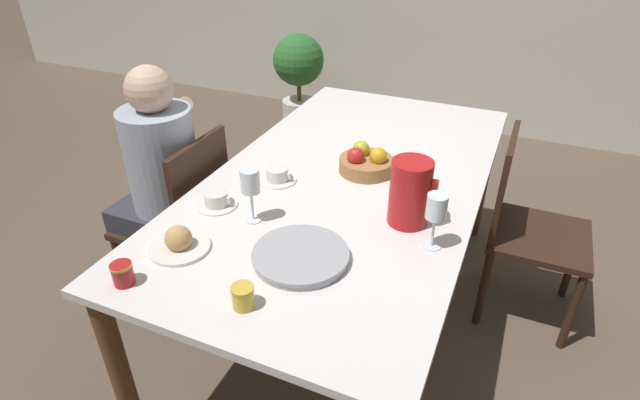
{
  "coord_description": "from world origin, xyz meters",
  "views": [
    {
      "loc": [
        0.61,
        -1.69,
        1.73
      ],
      "look_at": [
        0.0,
        -0.29,
        0.8
      ],
      "focal_mm": 28.0,
      "sensor_mm": 36.0,
      "label": 1
    }
  ],
  "objects_px": {
    "fruit_bowl": "(366,162)",
    "potted_plant": "(299,70)",
    "person_seated": "(159,174)",
    "chair_person_side": "(184,219)",
    "teacup_across": "(277,176)",
    "wine_glass_water": "(436,209)",
    "jam_jar_red": "(244,296)",
    "jam_jar_amber": "(123,273)",
    "teacup_near_person": "(217,200)",
    "serving_tray": "(301,256)",
    "red_pitcher": "(410,192)",
    "wine_glass_juice": "(250,184)",
    "bread_plate": "(179,242)",
    "chair_opposite": "(525,225)"
  },
  "relations": [
    {
      "from": "fruit_bowl",
      "to": "potted_plant",
      "type": "xyz_separation_m",
      "value": [
        -1.26,
        1.97,
        -0.32
      ]
    },
    {
      "from": "wine_glass_water",
      "to": "fruit_bowl",
      "type": "bearing_deg",
      "value": 132.26
    },
    {
      "from": "red_pitcher",
      "to": "wine_glass_water",
      "type": "bearing_deg",
      "value": -44.72
    },
    {
      "from": "wine_glass_water",
      "to": "teacup_near_person",
      "type": "xyz_separation_m",
      "value": [
        -0.78,
        -0.07,
        -0.12
      ]
    },
    {
      "from": "serving_tray",
      "to": "teacup_across",
      "type": "bearing_deg",
      "value": 125.71
    },
    {
      "from": "jam_jar_amber",
      "to": "chair_person_side",
      "type": "bearing_deg",
      "value": 116.7
    },
    {
      "from": "person_seated",
      "to": "jam_jar_amber",
      "type": "xyz_separation_m",
      "value": [
        0.42,
        -0.66,
        0.09
      ]
    },
    {
      "from": "wine_glass_water",
      "to": "wine_glass_juice",
      "type": "height_order",
      "value": "wine_glass_juice"
    },
    {
      "from": "teacup_near_person",
      "to": "potted_plant",
      "type": "relative_size",
      "value": 0.2
    },
    {
      "from": "person_seated",
      "to": "teacup_near_person",
      "type": "distance_m",
      "value": 0.48
    },
    {
      "from": "wine_glass_water",
      "to": "teacup_near_person",
      "type": "distance_m",
      "value": 0.79
    },
    {
      "from": "chair_person_side",
      "to": "wine_glass_water",
      "type": "relative_size",
      "value": 4.53
    },
    {
      "from": "chair_opposite",
      "to": "wine_glass_water",
      "type": "distance_m",
      "value": 0.87
    },
    {
      "from": "jam_jar_amber",
      "to": "fruit_bowl",
      "type": "xyz_separation_m",
      "value": [
        0.42,
        0.95,
        0.0
      ]
    },
    {
      "from": "person_seated",
      "to": "teacup_across",
      "type": "bearing_deg",
      "value": -83.11
    },
    {
      "from": "wine_glass_water",
      "to": "jam_jar_red",
      "type": "bearing_deg",
      "value": -130.39
    },
    {
      "from": "chair_person_side",
      "to": "chair_opposite",
      "type": "relative_size",
      "value": 1.0
    },
    {
      "from": "wine_glass_juice",
      "to": "potted_plant",
      "type": "bearing_deg",
      "value": 112.37
    },
    {
      "from": "teacup_near_person",
      "to": "jam_jar_amber",
      "type": "height_order",
      "value": "jam_jar_amber"
    },
    {
      "from": "red_pitcher",
      "to": "wine_glass_juice",
      "type": "xyz_separation_m",
      "value": [
        -0.5,
        -0.21,
        0.03
      ]
    },
    {
      "from": "teacup_across",
      "to": "fruit_bowl",
      "type": "height_order",
      "value": "fruit_bowl"
    },
    {
      "from": "potted_plant",
      "to": "bread_plate",
      "type": "bearing_deg",
      "value": -71.94
    },
    {
      "from": "serving_tray",
      "to": "jam_jar_amber",
      "type": "distance_m",
      "value": 0.53
    },
    {
      "from": "red_pitcher",
      "to": "wine_glass_juice",
      "type": "height_order",
      "value": "red_pitcher"
    },
    {
      "from": "serving_tray",
      "to": "bread_plate",
      "type": "bearing_deg",
      "value": -164.66
    },
    {
      "from": "fruit_bowl",
      "to": "person_seated",
      "type": "bearing_deg",
      "value": -161.47
    },
    {
      "from": "wine_glass_juice",
      "to": "serving_tray",
      "type": "xyz_separation_m",
      "value": [
        0.25,
        -0.14,
        -0.13
      ]
    },
    {
      "from": "potted_plant",
      "to": "chair_person_side",
      "type": "bearing_deg",
      "value": -77.43
    },
    {
      "from": "wine_glass_juice",
      "to": "teacup_across",
      "type": "relative_size",
      "value": 1.32
    },
    {
      "from": "teacup_across",
      "to": "jam_jar_red",
      "type": "bearing_deg",
      "value": -69.64
    },
    {
      "from": "wine_glass_water",
      "to": "jam_jar_red",
      "type": "xyz_separation_m",
      "value": [
        -0.41,
        -0.49,
        -0.1
      ]
    },
    {
      "from": "wine_glass_juice",
      "to": "jam_jar_red",
      "type": "distance_m",
      "value": 0.45
    },
    {
      "from": "wine_glass_water",
      "to": "jam_jar_amber",
      "type": "xyz_separation_m",
      "value": [
        -0.79,
        -0.54,
        -0.1
      ]
    },
    {
      "from": "serving_tray",
      "to": "bread_plate",
      "type": "xyz_separation_m",
      "value": [
        -0.38,
        -0.11,
        0.01
      ]
    },
    {
      "from": "jam_jar_red",
      "to": "potted_plant",
      "type": "xyz_separation_m",
      "value": [
        -1.22,
        2.86,
        -0.32
      ]
    },
    {
      "from": "chair_person_side",
      "to": "jam_jar_red",
      "type": "height_order",
      "value": "chair_person_side"
    },
    {
      "from": "red_pitcher",
      "to": "serving_tray",
      "type": "distance_m",
      "value": 0.44
    },
    {
      "from": "person_seated",
      "to": "jam_jar_amber",
      "type": "relative_size",
      "value": 16.77
    },
    {
      "from": "teacup_across",
      "to": "serving_tray",
      "type": "xyz_separation_m",
      "value": [
        0.3,
        -0.42,
        -0.01
      ]
    },
    {
      "from": "person_seated",
      "to": "wine_glass_water",
      "type": "xyz_separation_m",
      "value": [
        1.21,
        -0.12,
        0.2
      ]
    },
    {
      "from": "chair_person_side",
      "to": "teacup_across",
      "type": "bearing_deg",
      "value": -83.14
    },
    {
      "from": "red_pitcher",
      "to": "bread_plate",
      "type": "bearing_deg",
      "value": -144.65
    },
    {
      "from": "wine_glass_water",
      "to": "jam_jar_red",
      "type": "distance_m",
      "value": 0.65
    },
    {
      "from": "wine_glass_juice",
      "to": "teacup_near_person",
      "type": "xyz_separation_m",
      "value": [
        -0.17,
        0.03,
        -0.12
      ]
    },
    {
      "from": "serving_tray",
      "to": "chair_person_side",
      "type": "bearing_deg",
      "value": 154.54
    },
    {
      "from": "chair_opposite",
      "to": "wine_glass_juice",
      "type": "distance_m",
      "value": 1.28
    },
    {
      "from": "wine_glass_water",
      "to": "potted_plant",
      "type": "bearing_deg",
      "value": 124.45
    },
    {
      "from": "jam_jar_amber",
      "to": "fruit_bowl",
      "type": "relative_size",
      "value": 0.31
    },
    {
      "from": "chair_opposite",
      "to": "teacup_across",
      "type": "xyz_separation_m",
      "value": [
        -0.96,
        -0.52,
        0.3
      ]
    },
    {
      "from": "chair_opposite",
      "to": "jam_jar_amber",
      "type": "bearing_deg",
      "value": -41.07
    }
  ]
}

